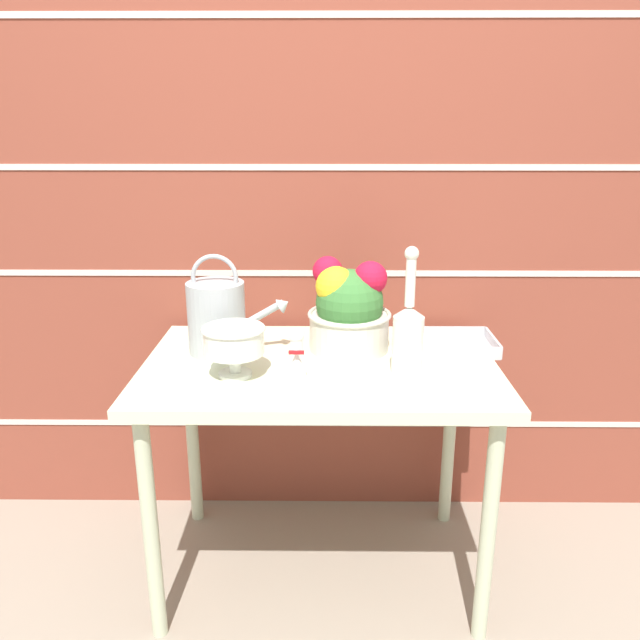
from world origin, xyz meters
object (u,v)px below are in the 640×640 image
(crystal_pedestal_bowl, at_px, (234,342))
(wire_tray, at_px, (450,345))
(figurine_vase, at_px, (297,363))
(flower_planter, at_px, (348,309))
(glass_decanter, at_px, (408,334))
(watering_can, at_px, (218,316))

(crystal_pedestal_bowl, relative_size, wire_tray, 0.64)
(crystal_pedestal_bowl, distance_m, figurine_vase, 0.19)
(flower_planter, distance_m, wire_tray, 0.34)
(glass_decanter, relative_size, figurine_vase, 2.20)
(flower_planter, bearing_deg, watering_can, -176.38)
(glass_decanter, bearing_deg, flower_planter, 129.35)
(crystal_pedestal_bowl, xyz_separation_m, figurine_vase, (0.18, -0.07, -0.03))
(figurine_vase, height_order, wire_tray, figurine_vase)
(flower_planter, height_order, glass_decanter, glass_decanter)
(watering_can, xyz_separation_m, glass_decanter, (0.56, -0.17, 0.00))
(glass_decanter, bearing_deg, crystal_pedestal_bowl, -176.77)
(figurine_vase, xyz_separation_m, wire_tray, (0.47, 0.30, -0.06))
(watering_can, relative_size, wire_tray, 1.16)
(wire_tray, bearing_deg, figurine_vase, -147.16)
(wire_tray, bearing_deg, watering_can, -177.34)
(crystal_pedestal_bowl, bearing_deg, glass_decanter, 3.23)
(watering_can, bearing_deg, glass_decanter, -16.86)
(flower_planter, height_order, figurine_vase, flower_planter)
(figurine_vase, bearing_deg, glass_decanter, 17.87)
(glass_decanter, height_order, wire_tray, glass_decanter)
(watering_can, relative_size, glass_decanter, 0.88)
(watering_can, height_order, wire_tray, watering_can)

